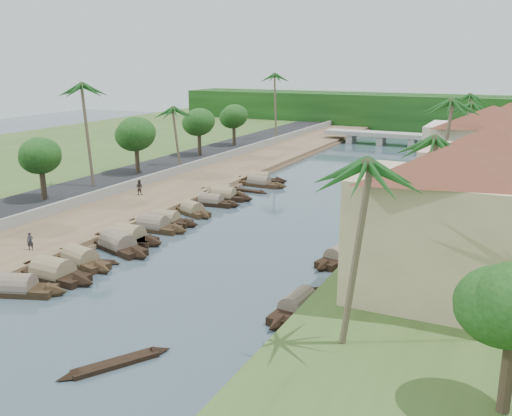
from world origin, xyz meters
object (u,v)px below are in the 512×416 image
at_px(sampan_0, 14,288).
at_px(person_near, 30,241).
at_px(building_near, 452,222).
at_px(bridge, 397,137).
at_px(sampan_1, 53,273).

bearing_deg(sampan_0, person_near, 108.15).
bearing_deg(building_near, person_near, -173.74).
xyz_separation_m(bridge, person_near, (-13.56, -77.57, -0.17)).
bearing_deg(sampan_1, sampan_0, -92.74).
distance_m(sampan_1, person_near, 5.56).
bearing_deg(sampan_1, building_near, 14.77).
height_order(sampan_1, person_near, person_near).
relative_size(building_near, person_near, 9.86).
distance_m(sampan_0, sampan_1, 3.40).
distance_m(bridge, sampan_1, 80.54).
distance_m(bridge, person_near, 78.75).
distance_m(building_near, sampan_1, 28.99).
relative_size(sampan_0, person_near, 5.49).
xyz_separation_m(building_near, sampan_1, (-27.71, -6.06, -5.96)).
height_order(sampan_0, person_near, person_near).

